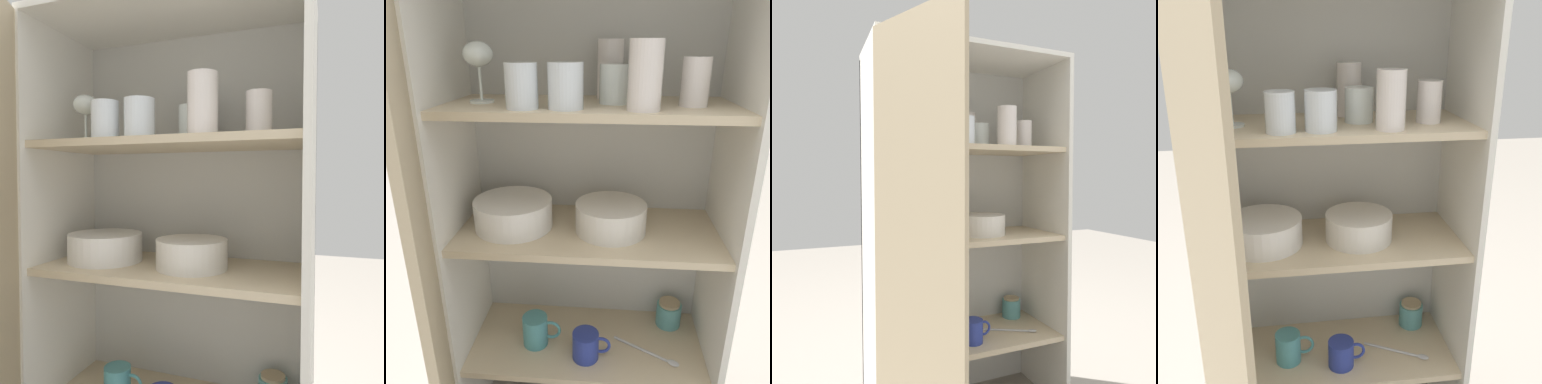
{
  "view_description": "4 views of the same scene",
  "coord_description": "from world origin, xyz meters",
  "views": [
    {
      "loc": [
        0.4,
        -0.79,
        0.94
      ],
      "look_at": [
        0.04,
        0.21,
        0.9
      ],
      "focal_mm": 35.0,
      "sensor_mm": 36.0,
      "label": 1
    },
    {
      "loc": [
        0.05,
        -0.78,
        1.17
      ],
      "look_at": [
        -0.03,
        0.17,
        0.8
      ],
      "focal_mm": 35.0,
      "sensor_mm": 36.0,
      "label": 2
    },
    {
      "loc": [
        -0.57,
        -1.17,
        0.93
      ],
      "look_at": [
        -0.01,
        0.16,
        0.87
      ],
      "focal_mm": 35.0,
      "sensor_mm": 36.0,
      "label": 3
    },
    {
      "loc": [
        -0.13,
        -1.02,
        1.28
      ],
      "look_at": [
        0.04,
        0.16,
        0.84
      ],
      "focal_mm": 42.0,
      "sensor_mm": 36.0,
      "label": 4
    }
  ],
  "objects": [
    {
      "name": "tumbler_glass_5",
      "position": [
        0.12,
        0.05,
        1.11
      ],
      "size": [
        0.07,
        0.07,
        0.15
      ],
      "color": "silver",
      "rests_on": "shelf_board_upper"
    },
    {
      "name": "tumbler_glass_3",
      "position": [
        0.06,
        0.16,
        1.09
      ],
      "size": [
        0.08,
        0.08,
        0.09
      ],
      "color": "white",
      "rests_on": "shelf_board_upper"
    },
    {
      "name": "tumbler_glass_0",
      "position": [
        -0.05,
        0.06,
        1.09
      ],
      "size": [
        0.08,
        0.08,
        0.1
      ],
      "color": "white",
      "rests_on": "shelf_board_upper"
    },
    {
      "name": "cupboard_top_panel",
      "position": [
        0.0,
        0.16,
        1.39
      ],
      "size": [
        0.74,
        0.35,
        0.02
      ],
      "primitive_type": "cube",
      "color": "white",
      "rests_on": "cupboard_side_left"
    },
    {
      "name": "tumbler_glass_1",
      "position": [
        0.05,
        0.25,
        1.12
      ],
      "size": [
        0.07,
        0.07,
        0.15
      ],
      "color": "silver",
      "rests_on": "shelf_board_upper"
    },
    {
      "name": "shelf_board_middle",
      "position": [
        0.0,
        0.16,
        0.69
      ],
      "size": [
        0.71,
        0.32,
        0.02
      ],
      "primitive_type": "cube",
      "color": "beige"
    },
    {
      "name": "wine_glass_0",
      "position": [
        -0.27,
        0.15,
        1.15
      ],
      "size": [
        0.07,
        0.07,
        0.14
      ],
      "color": "white",
      "rests_on": "shelf_board_upper"
    },
    {
      "name": "tumbler_glass_4",
      "position": [
        -0.14,
        0.06,
        1.09
      ],
      "size": [
        0.07,
        0.07,
        0.1
      ],
      "color": "white",
      "rests_on": "shelf_board_upper"
    },
    {
      "name": "cupboard_side_left",
      "position": [
        -0.36,
        0.16,
        0.69
      ],
      "size": [
        0.02,
        0.35,
        1.38
      ],
      "primitive_type": "cube",
      "color": "white",
      "rests_on": "ground_plane"
    },
    {
      "name": "cupboard_side_right",
      "position": [
        0.36,
        0.16,
        0.69
      ],
      "size": [
        0.02,
        0.35,
        1.38
      ],
      "primitive_type": "cube",
      "color": "white",
      "rests_on": "ground_plane"
    },
    {
      "name": "shelf_board_upper",
      "position": [
        0.0,
        0.16,
        1.03
      ],
      "size": [
        0.71,
        0.32,
        0.02
      ],
      "primitive_type": "cube",
      "color": "beige"
    },
    {
      "name": "mixing_bowl_large",
      "position": [
        0.06,
        0.15,
        0.74
      ],
      "size": [
        0.19,
        0.19,
        0.08
      ],
      "color": "silver",
      "rests_on": "shelf_board_middle"
    },
    {
      "name": "plate_stack_white",
      "position": [
        -0.21,
        0.15,
        0.74
      ],
      "size": [
        0.22,
        0.22,
        0.08
      ],
      "color": "white",
      "rests_on": "shelf_board_middle"
    },
    {
      "name": "coffee_mug_primary",
      "position": [
        -0.16,
        0.13,
        0.35
      ],
      "size": [
        0.12,
        0.08,
        0.1
      ],
      "color": "teal",
      "rests_on": "shelf_board_lower"
    },
    {
      "name": "cupboard_back_panel",
      "position": [
        0.0,
        0.32,
        0.69
      ],
      "size": [
        0.74,
        0.02,
        1.38
      ],
      "primitive_type": "cube",
      "color": "silver",
      "rests_on": "ground_plane"
    },
    {
      "name": "tumbler_glass_2",
      "position": [
        0.24,
        0.13,
        1.1
      ],
      "size": [
        0.07,
        0.07,
        0.11
      ],
      "color": "silver",
      "rests_on": "shelf_board_upper"
    }
  ]
}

